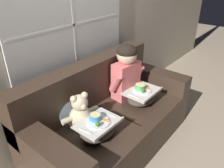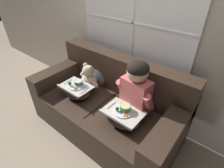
{
  "view_description": "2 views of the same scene",
  "coord_description": "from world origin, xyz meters",
  "views": [
    {
      "loc": [
        -1.53,
        -1.22,
        1.88
      ],
      "look_at": [
        0.05,
        0.07,
        0.78
      ],
      "focal_mm": 35.0,
      "sensor_mm": 36.0,
      "label": 1
    },
    {
      "loc": [
        1.14,
        -1.25,
        1.92
      ],
      "look_at": [
        0.07,
        0.07,
        0.75
      ],
      "focal_mm": 28.0,
      "sensor_mm": 36.0,
      "label": 2
    }
  ],
  "objects": [
    {
      "name": "lap_tray_teddy",
      "position": [
        -0.37,
        -0.12,
        0.55
      ],
      "size": [
        0.4,
        0.29,
        0.22
      ],
      "color": "#473D33",
      "rests_on": "teddy_bear"
    },
    {
      "name": "throw_pillow_behind_child",
      "position": [
        0.37,
        0.29,
        0.64
      ],
      "size": [
        0.36,
        0.17,
        0.37
      ],
      "color": "#B2754C",
      "rests_on": "couch"
    },
    {
      "name": "couch",
      "position": [
        0.0,
        0.07,
        0.35
      ],
      "size": [
        1.94,
        0.94,
        0.97
      ],
      "color": "#38281E",
      "rests_on": "ground_plane"
    },
    {
      "name": "child_figure",
      "position": [
        0.37,
        0.11,
        0.83
      ],
      "size": [
        0.48,
        0.25,
        0.66
      ],
      "color": "#DB6666",
      "rests_on": "couch"
    },
    {
      "name": "wall_back_with_window",
      "position": [
        0.0,
        0.59,
        1.3
      ],
      "size": [
        8.0,
        0.08,
        2.6
      ],
      "color": "beige",
      "rests_on": "ground_plane"
    },
    {
      "name": "lap_tray_child",
      "position": [
        0.37,
        -0.12,
        0.55
      ],
      "size": [
        0.42,
        0.31,
        0.22
      ],
      "color": "#473D33",
      "rests_on": "child_figure"
    },
    {
      "name": "ground_plane",
      "position": [
        0.0,
        0.0,
        0.0
      ],
      "size": [
        14.0,
        14.0,
        0.0
      ],
      "primitive_type": "plane",
      "color": "tan"
    },
    {
      "name": "teddy_bear",
      "position": [
        -0.38,
        0.11,
        0.62
      ],
      "size": [
        0.4,
        0.29,
        0.37
      ],
      "color": "beige",
      "rests_on": "couch"
    },
    {
      "name": "throw_pillow_behind_teddy",
      "position": [
        -0.37,
        0.29,
        0.64
      ],
      "size": [
        0.37,
        0.18,
        0.39
      ],
      "color": "slate",
      "rests_on": "couch"
    }
  ]
}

